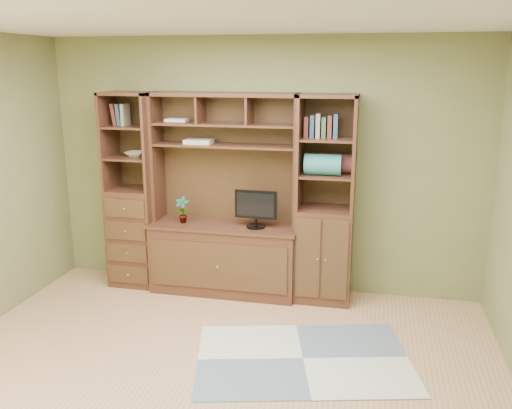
% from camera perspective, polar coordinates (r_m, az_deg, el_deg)
% --- Properties ---
extents(room, '(4.60, 4.10, 2.64)m').
position_cam_1_polar(room, '(3.71, -5.72, -1.44)').
color(room, tan).
rests_on(room, ground).
extents(center_hutch, '(1.54, 0.53, 2.05)m').
position_cam_1_polar(center_hutch, '(5.48, -3.44, 0.86)').
color(center_hutch, '#472719').
rests_on(center_hutch, ground).
extents(left_tower, '(0.50, 0.45, 2.05)m').
position_cam_1_polar(left_tower, '(5.86, -12.79, 1.43)').
color(left_tower, '#472719').
rests_on(left_tower, ground).
extents(right_tower, '(0.55, 0.45, 2.05)m').
position_cam_1_polar(right_tower, '(5.34, 7.33, 0.40)').
color(right_tower, '#472719').
rests_on(right_tower, ground).
extents(rug, '(1.93, 1.51, 0.01)m').
position_cam_1_polar(rug, '(4.57, 4.97, -15.86)').
color(rug, '#9DA2A2').
rests_on(rug, ground).
extents(monitor, '(0.43, 0.21, 0.52)m').
position_cam_1_polar(monitor, '(5.37, -0.02, 0.24)').
color(monitor, black).
rests_on(monitor, center_hutch).
extents(orchid, '(0.15, 0.10, 0.28)m').
position_cam_1_polar(orchid, '(5.62, -7.77, -0.56)').
color(orchid, brown).
rests_on(orchid, center_hutch).
extents(magazines, '(0.27, 0.20, 0.04)m').
position_cam_1_polar(magazines, '(5.54, -6.03, 6.62)').
color(magazines, beige).
rests_on(magazines, center_hutch).
extents(bowl, '(0.21, 0.21, 0.05)m').
position_cam_1_polar(bowl, '(5.77, -12.54, 5.19)').
color(bowl, beige).
rests_on(bowl, left_tower).
extents(blanket_teal, '(0.35, 0.20, 0.20)m').
position_cam_1_polar(blanket_teal, '(5.21, 7.07, 4.19)').
color(blanket_teal, teal).
rests_on(blanket_teal, right_tower).
extents(blanket_red, '(0.34, 0.19, 0.19)m').
position_cam_1_polar(blanket_red, '(5.33, 8.40, 4.30)').
color(blanket_red, brown).
rests_on(blanket_red, right_tower).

